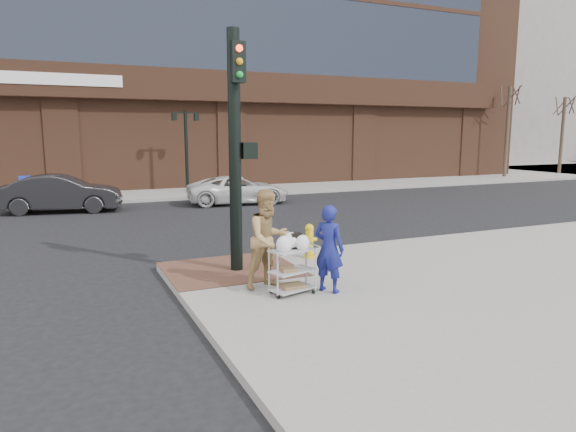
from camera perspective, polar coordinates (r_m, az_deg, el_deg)
name	(u,v)px	position (r m, az deg, el deg)	size (l,w,h in m)	color
ground	(272,283)	(10.66, -1.74, -7.50)	(220.00, 220.00, 0.00)	black
sidewalk_far	(265,168)	(44.67, -2.60, 5.33)	(65.00, 36.00, 0.15)	gray
brick_curb_ramp	(231,269)	(11.24, -6.36, -5.86)	(2.80, 2.40, 0.01)	#553228
filler_block	(465,82)	(64.90, 19.10, 13.94)	(14.00, 20.00, 18.00)	slate
bare_tree_a	(510,85)	(38.23, 23.47, 13.25)	(1.80, 1.80, 7.20)	#382B21
bare_tree_b	(565,95)	(43.07, 28.45, 11.73)	(1.80, 1.80, 6.70)	#382B21
lamp_post	(186,142)	(26.12, -11.25, 8.03)	(1.32, 0.22, 4.00)	black
traffic_signal_pole	(236,144)	(10.78, -5.77, 7.91)	(0.61, 0.51, 5.00)	black
woman_blue	(329,249)	(9.48, 4.58, -3.63)	(0.59, 0.39, 1.63)	navy
pedestrian_tan	(268,239)	(9.69, -2.19, -2.56)	(0.91, 0.71, 1.88)	#AB8750
sedan_dark	(61,193)	(21.91, -23.92, 2.30)	(1.56, 4.48, 1.48)	black
minivan_white	(238,190)	(22.59, -5.59, 2.91)	(2.04, 4.42, 1.23)	silver
utility_cart	(292,267)	(9.39, 0.48, -5.64)	(0.90, 0.66, 1.12)	#9FA0A4
fire_hydrant	(309,240)	(12.10, 2.38, -2.73)	(0.38, 0.27, 0.81)	gold
newsbox_yellow	(29,189)	(24.89, -26.83, 2.71)	(0.45, 0.41, 1.07)	gold
newsbox_blue	(26,189)	(24.41, -27.12, 2.65)	(0.47, 0.43, 1.13)	#1C33B9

